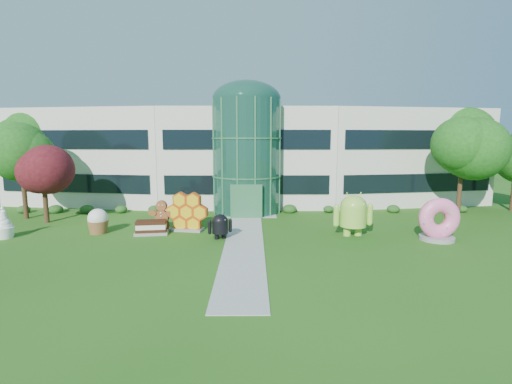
{
  "coord_description": "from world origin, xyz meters",
  "views": [
    {
      "loc": [
        0.57,
        -20.82,
        6.45
      ],
      "look_at": [
        0.77,
        6.0,
        2.6
      ],
      "focal_mm": 26.0,
      "sensor_mm": 36.0,
      "label": 1
    }
  ],
  "objects_px": {
    "android_green": "(353,212)",
    "donut": "(438,219)",
    "android_black": "(220,224)",
    "gingerbread": "(162,215)"
  },
  "relations": [
    {
      "from": "android_green",
      "to": "donut",
      "type": "bearing_deg",
      "value": -20.97
    },
    {
      "from": "android_green",
      "to": "android_black",
      "type": "xyz_separation_m",
      "value": [
        -8.85,
        -0.78,
        -0.66
      ]
    },
    {
      "from": "android_green",
      "to": "donut",
      "type": "distance_m",
      "value": 5.26
    },
    {
      "from": "gingerbread",
      "to": "android_green",
      "type": "bearing_deg",
      "value": 3.91
    },
    {
      "from": "android_green",
      "to": "gingerbread",
      "type": "height_order",
      "value": "android_green"
    },
    {
      "from": "android_green",
      "to": "gingerbread",
      "type": "xyz_separation_m",
      "value": [
        -13.2,
        1.65,
        -0.53
      ]
    },
    {
      "from": "android_black",
      "to": "donut",
      "type": "relative_size",
      "value": 0.69
    },
    {
      "from": "android_green",
      "to": "android_black",
      "type": "distance_m",
      "value": 8.91
    },
    {
      "from": "donut",
      "to": "gingerbread",
      "type": "height_order",
      "value": "donut"
    },
    {
      "from": "android_black",
      "to": "gingerbread",
      "type": "height_order",
      "value": "gingerbread"
    }
  ]
}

